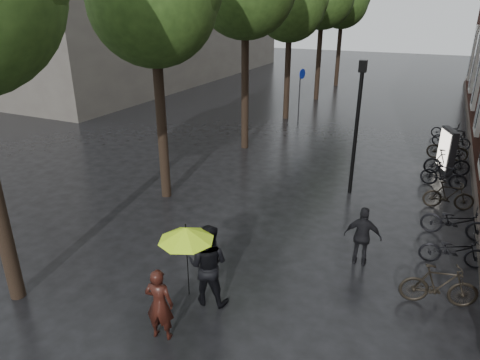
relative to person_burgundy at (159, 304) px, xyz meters
The scene contains 8 objects.
person_burgundy is the anchor object (origin of this frame).
person_black 1.40m from the person_burgundy, 77.37° to the left, with size 0.91×0.71×1.86m, color black.
lime_umbrella 1.42m from the person_burgundy, 74.89° to the left, with size 1.11×1.11×1.64m.
pedestrian_walking 5.24m from the person_burgundy, 54.63° to the left, with size 0.91×0.38×1.55m, color black.
parked_bicycles 11.34m from the person_burgundy, 64.17° to the left, with size 2.07×14.55×1.00m.
ad_lightbox 13.05m from the person_burgundy, 68.56° to the left, with size 0.27×1.14×1.72m.
lamp_post 9.02m from the person_burgundy, 77.68° to the left, with size 0.23×0.23×4.48m.
cycle_sign 17.39m from the person_burgundy, 99.06° to the left, with size 0.15×0.53×2.91m.
Camera 1 is at (3.87, -4.02, 6.06)m, focal length 32.00 mm.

